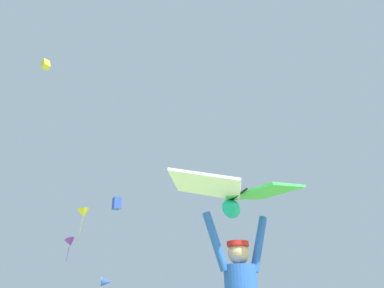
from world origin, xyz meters
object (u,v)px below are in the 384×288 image
object	(u,v)px
distant_kite_yellow_overhead_distant	(84,213)
distant_kite_blue_mid_right	(117,203)
held_stunt_kite	(236,193)
distant_kite_yellow_high_left	(46,64)
marker_flag	(105,286)
distant_kite_purple_high_right	(70,242)

from	to	relation	value
distant_kite_yellow_overhead_distant	distant_kite_blue_mid_right	bearing A→B (deg)	-20.87
held_stunt_kite	distant_kite_yellow_high_left	world-z (taller)	distant_kite_yellow_high_left
held_stunt_kite	marker_flag	distance (m)	6.69
distant_kite_purple_high_right	distant_kite_yellow_high_left	distance (m)	19.27
held_stunt_kite	distant_kite_blue_mid_right	size ratio (longest dim) A/B	1.26
held_stunt_kite	distant_kite_yellow_overhead_distant	world-z (taller)	distant_kite_yellow_overhead_distant
distant_kite_yellow_high_left	held_stunt_kite	bearing A→B (deg)	-69.77
distant_kite_blue_mid_right	distant_kite_yellow_high_left	xyz separation A→B (m)	(-9.66, -6.84, 11.49)
distant_kite_blue_mid_right	distant_kite_yellow_overhead_distant	distance (m)	3.71
distant_kite_blue_mid_right	distant_kite_yellow_high_left	distance (m)	16.50
distant_kite_blue_mid_right	distant_kite_yellow_high_left	bearing A→B (deg)	-144.68
held_stunt_kite	distant_kite_purple_high_right	bearing A→B (deg)	94.44
distant_kite_blue_mid_right	marker_flag	xyz separation A→B (m)	(-2.31, -22.02, -9.04)
distant_kite_purple_high_right	distant_kite_yellow_overhead_distant	xyz separation A→B (m)	(0.80, -1.94, 2.84)
held_stunt_kite	distant_kite_blue_mid_right	world-z (taller)	distant_kite_blue_mid_right
distant_kite_yellow_high_left	marker_flag	bearing A→B (deg)	-64.15
distant_kite_purple_high_right	marker_flag	bearing A→B (deg)	-85.93
distant_kite_purple_high_right	distant_kite_yellow_high_left	world-z (taller)	distant_kite_yellow_high_left
distant_kite_purple_high_right	distant_kite_yellow_overhead_distant	distance (m)	3.53
distant_kite_yellow_overhead_distant	marker_flag	distance (m)	24.61
held_stunt_kite	marker_flag	size ratio (longest dim) A/B	1.09
held_stunt_kite	distant_kite_yellow_high_left	size ratio (longest dim) A/B	1.44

